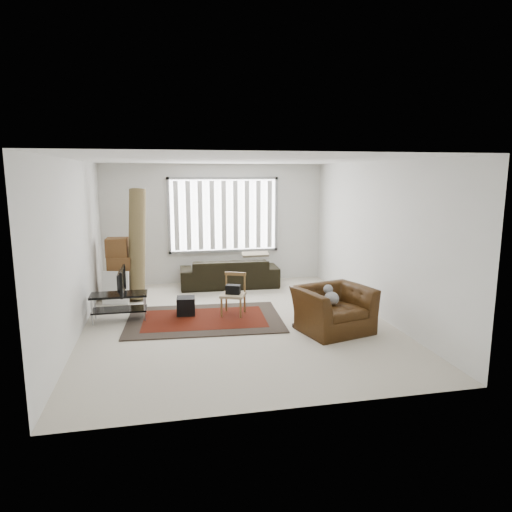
{
  "coord_description": "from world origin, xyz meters",
  "views": [
    {
      "loc": [
        -1.19,
        -7.35,
        2.49
      ],
      "look_at": [
        0.42,
        0.39,
        1.05
      ],
      "focal_mm": 32.0,
      "sensor_mm": 36.0,
      "label": 1
    }
  ],
  "objects": [
    {
      "name": "subwoofer",
      "position": [
        -0.82,
        0.51,
        0.18
      ],
      "size": [
        0.34,
        0.34,
        0.31
      ],
      "primitive_type": "cube",
      "rotation": [
        0.0,
        0.0,
        -0.08
      ],
      "color": "black",
      "rests_on": "persian_rug"
    },
    {
      "name": "tv",
      "position": [
        -1.95,
        0.48,
        0.69
      ],
      "size": [
        0.1,
        0.76,
        0.44
      ],
      "primitive_type": "imported",
      "rotation": [
        0.0,
        0.0,
        1.57
      ],
      "color": "black",
      "rests_on": "tv_stand"
    },
    {
      "name": "side_chair",
      "position": [
        0.0,
        0.35,
        0.42
      ],
      "size": [
        0.52,
        0.52,
        0.75
      ],
      "rotation": [
        0.0,
        0.0,
        -0.39
      ],
      "color": "#948261",
      "rests_on": "ground"
    },
    {
      "name": "armchair",
      "position": [
        1.44,
        -0.77,
        0.41
      ],
      "size": [
        1.31,
        1.21,
        0.81
      ],
      "rotation": [
        0.0,
        0.0,
        0.26
      ],
      "color": "#3B210C",
      "rests_on": "ground"
    },
    {
      "name": "moving_boxes",
      "position": [
        -2.06,
        1.92,
        0.57
      ],
      "size": [
        0.52,
        0.49,
        1.22
      ],
      "color": "brown",
      "rests_on": "ground"
    },
    {
      "name": "white_flatpack",
      "position": [
        -2.1,
        1.5,
        0.32
      ],
      "size": [
        0.52,
        0.25,
        0.64
      ],
      "primitive_type": "cube",
      "rotation": [
        -0.11,
        0.0,
        -0.22
      ],
      "color": "silver",
      "rests_on": "ground"
    },
    {
      "name": "room",
      "position": [
        0.03,
        0.51,
        1.76
      ],
      "size": [
        6.0,
        6.02,
        2.71
      ],
      "color": "beige",
      "rests_on": "ground"
    },
    {
      "name": "tv_stand",
      "position": [
        -1.95,
        0.48,
        0.34
      ],
      "size": [
        0.94,
        0.42,
        0.47
      ],
      "color": "black",
      "rests_on": "ground"
    },
    {
      "name": "persian_rug",
      "position": [
        -0.53,
        0.2,
        0.01
      ],
      "size": [
        2.72,
        1.91,
        0.02
      ],
      "color": "black",
      "rests_on": "ground"
    },
    {
      "name": "rolled_rug",
      "position": [
        -1.69,
        1.89,
        1.1
      ],
      "size": [
        0.48,
        0.82,
        2.2
      ],
      "primitive_type": "cylinder",
      "rotation": [
        -0.2,
        0.0,
        -0.22
      ],
      "color": "brown",
      "rests_on": "ground"
    },
    {
      "name": "sofa",
      "position": [
        0.24,
        2.45,
        0.41
      ],
      "size": [
        2.18,
        1.01,
        0.83
      ],
      "primitive_type": "imported",
      "rotation": [
        0.0,
        0.0,
        3.1
      ],
      "color": "black",
      "rests_on": "ground"
    }
  ]
}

